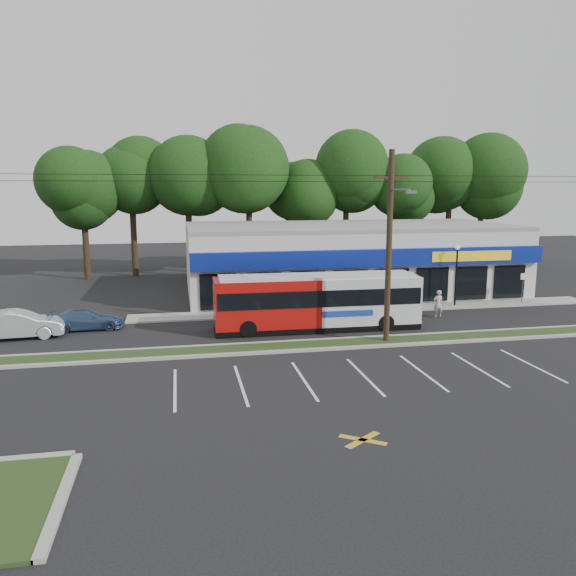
% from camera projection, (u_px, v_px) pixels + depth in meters
% --- Properties ---
extents(ground, '(120.00, 120.00, 0.00)m').
position_uv_depth(ground, '(337.00, 351.00, 28.26)').
color(ground, black).
rests_on(ground, ground).
extents(grass_strip, '(40.00, 1.60, 0.12)m').
position_uv_depth(grass_strip, '(331.00, 344.00, 29.22)').
color(grass_strip, '#1C3616').
rests_on(grass_strip, ground).
extents(curb_south, '(40.00, 0.25, 0.14)m').
position_uv_depth(curb_south, '(336.00, 348.00, 28.40)').
color(curb_south, '#9E9E93').
rests_on(curb_south, ground).
extents(curb_north, '(40.00, 0.25, 0.14)m').
position_uv_depth(curb_north, '(327.00, 340.00, 30.04)').
color(curb_north, '#9E9E93').
rests_on(curb_north, ground).
extents(sidewalk, '(32.00, 2.20, 0.10)m').
position_uv_depth(sidewalk, '(371.00, 309.00, 37.90)').
color(sidewalk, '#9E9E93').
rests_on(sidewalk, ground).
extents(strip_mall, '(25.00, 12.55, 5.30)m').
position_uv_depth(strip_mall, '(349.00, 258.00, 44.22)').
color(strip_mall, beige).
rests_on(strip_mall, ground).
extents(utility_pole, '(50.00, 2.77, 10.00)m').
position_uv_depth(utility_pole, '(387.00, 241.00, 28.75)').
color(utility_pole, black).
rests_on(utility_pole, ground).
extents(lamp_post, '(0.30, 0.30, 4.25)m').
position_uv_depth(lamp_post, '(457.00, 268.00, 38.39)').
color(lamp_post, black).
rests_on(lamp_post, ground).
extents(sign_post, '(0.45, 0.10, 2.23)m').
position_uv_depth(sign_post, '(523.00, 283.00, 39.32)').
color(sign_post, '#59595E').
rests_on(sign_post, ground).
extents(tree_line, '(46.76, 6.76, 11.83)m').
position_uv_depth(tree_line, '(302.00, 185.00, 52.67)').
color(tree_line, black).
rests_on(tree_line, ground).
extents(metrobus, '(11.92, 2.70, 3.19)m').
position_uv_depth(metrobus, '(317.00, 300.00, 32.34)').
color(metrobus, '#A80F0C').
rests_on(metrobus, ground).
extents(car_dark, '(4.60, 2.44, 1.49)m').
position_uv_depth(car_dark, '(387.00, 305.00, 35.83)').
color(car_dark, black).
rests_on(car_dark, ground).
extents(car_silver, '(4.80, 2.13, 1.53)m').
position_uv_depth(car_silver, '(19.00, 325.00, 30.48)').
color(car_silver, '#B9BDC1').
rests_on(car_silver, ground).
extents(car_blue, '(4.11, 1.79, 1.18)m').
position_uv_depth(car_blue, '(87.00, 319.00, 32.45)').
color(car_blue, '#334C71').
rests_on(car_blue, ground).
extents(pedestrian_a, '(0.64, 0.43, 1.74)m').
position_uv_depth(pedestrian_a, '(438.00, 304.00, 35.50)').
color(pedestrian_a, beige).
rests_on(pedestrian_a, ground).
extents(pedestrian_b, '(0.91, 0.74, 1.76)m').
position_uv_depth(pedestrian_b, '(344.00, 301.00, 36.22)').
color(pedestrian_b, silver).
rests_on(pedestrian_b, ground).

